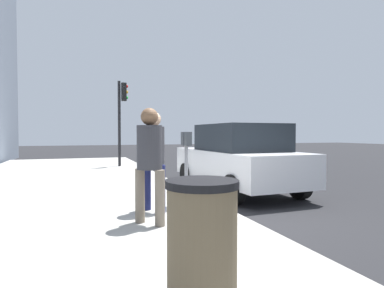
{
  "coord_description": "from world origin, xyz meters",
  "views": [
    {
      "loc": [
        -5.35,
        2.59,
        1.53
      ],
      "look_at": [
        1.02,
        0.39,
        1.31
      ],
      "focal_mm": 30.73,
      "sensor_mm": 36.0,
      "label": 1
    }
  ],
  "objects_px": {
    "pedestrian_at_meter": "(154,153)",
    "pedestrian_bystander": "(150,156)",
    "trash_bin": "(202,243)",
    "traffic_signal": "(122,109)",
    "parking_meter": "(186,152)",
    "parked_sedan_near": "(238,158)"
  },
  "relations": [
    {
      "from": "pedestrian_at_meter",
      "to": "trash_bin",
      "type": "height_order",
      "value": "pedestrian_at_meter"
    },
    {
      "from": "traffic_signal",
      "to": "trash_bin",
      "type": "xyz_separation_m",
      "value": [
        -11.74,
        0.82,
        -1.92
      ]
    },
    {
      "from": "pedestrian_bystander",
      "to": "traffic_signal",
      "type": "height_order",
      "value": "traffic_signal"
    },
    {
      "from": "parking_meter",
      "to": "trash_bin",
      "type": "xyz_separation_m",
      "value": [
        -3.56,
        1.03,
        -0.51
      ]
    },
    {
      "from": "traffic_signal",
      "to": "parked_sedan_near",
      "type": "bearing_deg",
      "value": -161.16
    },
    {
      "from": "parking_meter",
      "to": "trash_bin",
      "type": "relative_size",
      "value": 1.4
    },
    {
      "from": "parking_meter",
      "to": "parked_sedan_near",
      "type": "height_order",
      "value": "parked_sedan_near"
    },
    {
      "from": "parking_meter",
      "to": "traffic_signal",
      "type": "relative_size",
      "value": 0.39
    },
    {
      "from": "pedestrian_at_meter",
      "to": "pedestrian_bystander",
      "type": "xyz_separation_m",
      "value": [
        -0.79,
        0.24,
        0.0
      ]
    },
    {
      "from": "pedestrian_at_meter",
      "to": "parked_sedan_near",
      "type": "height_order",
      "value": "pedestrian_at_meter"
    },
    {
      "from": "parking_meter",
      "to": "trash_bin",
      "type": "distance_m",
      "value": 3.74
    },
    {
      "from": "parking_meter",
      "to": "parked_sedan_near",
      "type": "distance_m",
      "value": 2.66
    },
    {
      "from": "pedestrian_at_meter",
      "to": "pedestrian_bystander",
      "type": "height_order",
      "value": "pedestrian_bystander"
    },
    {
      "from": "parking_meter",
      "to": "parked_sedan_near",
      "type": "relative_size",
      "value": 0.32
    },
    {
      "from": "pedestrian_at_meter",
      "to": "parking_meter",
      "type": "bearing_deg",
      "value": -5.35
    },
    {
      "from": "parked_sedan_near",
      "to": "trash_bin",
      "type": "height_order",
      "value": "parked_sedan_near"
    },
    {
      "from": "parking_meter",
      "to": "parked_sedan_near",
      "type": "bearing_deg",
      "value": -48.89
    },
    {
      "from": "traffic_signal",
      "to": "trash_bin",
      "type": "height_order",
      "value": "traffic_signal"
    },
    {
      "from": "parking_meter",
      "to": "trash_bin",
      "type": "bearing_deg",
      "value": 163.82
    },
    {
      "from": "pedestrian_at_meter",
      "to": "traffic_signal",
      "type": "relative_size",
      "value": 0.49
    },
    {
      "from": "traffic_signal",
      "to": "trash_bin",
      "type": "distance_m",
      "value": 11.93
    },
    {
      "from": "parking_meter",
      "to": "pedestrian_bystander",
      "type": "bearing_deg",
      "value": 139.17
    }
  ]
}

